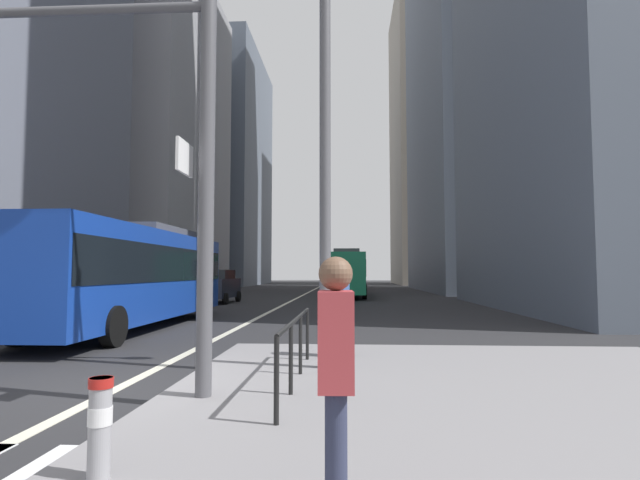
% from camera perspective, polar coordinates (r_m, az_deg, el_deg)
% --- Properties ---
extents(ground_plane, '(160.00, 160.00, 0.00)m').
position_cam_1_polar(ground_plane, '(27.83, -4.13, -7.42)').
color(ground_plane, '#28282B').
extents(median_island, '(9.00, 10.00, 0.15)m').
position_cam_1_polar(median_island, '(7.03, 19.92, -17.80)').
color(median_island, gray).
rests_on(median_island, ground).
extents(lane_centre_line, '(0.20, 80.00, 0.01)m').
position_cam_1_polar(lane_centre_line, '(37.75, -2.15, -6.44)').
color(lane_centre_line, beige).
rests_on(lane_centre_line, ground).
extents(office_tower_left_mid, '(12.48, 19.05, 29.82)m').
position_cam_1_polar(office_tower_left_mid, '(51.02, -19.79, 11.40)').
color(office_tower_left_mid, '#9E9EA3').
rests_on(office_tower_left_mid, ground).
extents(office_tower_left_far, '(13.83, 21.53, 33.02)m').
position_cam_1_polar(office_tower_left_far, '(74.09, -12.19, 7.83)').
color(office_tower_left_far, slate).
rests_on(office_tower_left_far, ground).
extents(office_tower_right_mid, '(12.57, 23.20, 53.95)m').
position_cam_1_polar(office_tower_right_mid, '(56.37, 18.20, 23.01)').
color(office_tower_right_mid, slate).
rests_on(office_tower_right_mid, ground).
extents(office_tower_right_far, '(12.66, 18.67, 43.57)m').
position_cam_1_polar(office_tower_right_far, '(79.25, 13.21, 11.00)').
color(office_tower_right_far, gray).
rests_on(office_tower_right_far, ground).
extents(city_bus_blue_oncoming, '(2.74, 11.72, 3.40)m').
position_cam_1_polar(city_bus_blue_oncoming, '(17.02, -20.68, -3.38)').
color(city_bus_blue_oncoming, '#14389E').
rests_on(city_bus_blue_oncoming, ground).
extents(city_bus_red_receding, '(2.78, 11.63, 3.40)m').
position_cam_1_polar(city_bus_red_receding, '(37.06, 3.16, -3.65)').
color(city_bus_red_receding, '#198456').
rests_on(city_bus_red_receding, ground).
extents(city_bus_red_distant, '(2.71, 11.54, 3.40)m').
position_cam_1_polar(city_bus_red_distant, '(54.44, 3.10, -3.67)').
color(city_bus_red_distant, red).
rests_on(city_bus_red_distant, ground).
extents(car_oncoming_mid, '(2.17, 4.11, 1.94)m').
position_cam_1_polar(car_oncoming_mid, '(29.95, -11.73, -5.20)').
color(car_oncoming_mid, '#232838').
rests_on(car_oncoming_mid, ground).
extents(car_receding_near, '(2.16, 4.51, 1.94)m').
position_cam_1_polar(car_receding_near, '(65.98, 2.27, -4.41)').
color(car_receding_near, maroon).
rests_on(car_receding_near, ground).
extents(car_receding_far, '(2.05, 4.05, 1.94)m').
position_cam_1_polar(car_receding_far, '(66.63, 2.54, -4.40)').
color(car_receding_far, '#B2A899').
rests_on(car_receding_far, ground).
extents(traffic_signal_gantry, '(5.89, 0.65, 6.00)m').
position_cam_1_polar(traffic_signal_gantry, '(8.04, -26.68, 13.23)').
color(traffic_signal_gantry, '#515156').
rests_on(traffic_signal_gantry, median_island).
extents(street_lamp_post, '(5.50, 0.32, 8.00)m').
position_cam_1_polar(street_lamp_post, '(9.42, 0.58, 17.92)').
color(street_lamp_post, '#56565B').
rests_on(street_lamp_post, median_island).
extents(bollard_left, '(0.20, 0.20, 0.80)m').
position_cam_1_polar(bollard_left, '(4.64, -23.97, -18.57)').
color(bollard_left, '#99999E').
rests_on(bollard_left, median_island).
extents(pedestrian_railing, '(0.06, 4.10, 0.98)m').
position_cam_1_polar(pedestrian_railing, '(7.60, -2.76, -10.82)').
color(pedestrian_railing, black).
rests_on(pedestrian_railing, median_island).
extents(pedestrian_waiting, '(0.35, 0.44, 1.72)m').
position_cam_1_polar(pedestrian_waiting, '(9.93, 2.42, -7.79)').
color(pedestrian_waiting, black).
rests_on(pedestrian_waiting, median_island).
extents(pedestrian_walking, '(0.25, 0.39, 1.77)m').
position_cam_1_polar(pedestrian_walking, '(3.50, 1.83, -14.79)').
color(pedestrian_walking, '#2D334C').
rests_on(pedestrian_walking, median_island).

